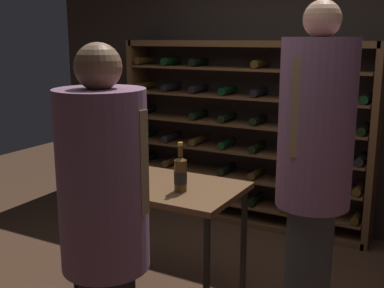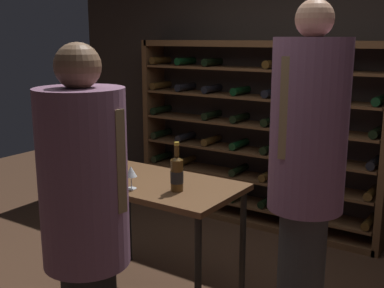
{
  "view_description": "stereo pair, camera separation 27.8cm",
  "coord_description": "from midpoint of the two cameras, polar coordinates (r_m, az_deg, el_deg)",
  "views": [
    {
      "loc": [
        1.43,
        -2.68,
        1.85
      ],
      "look_at": [
        -0.16,
        0.2,
        1.11
      ],
      "focal_mm": 44.68,
      "sensor_mm": 36.0,
      "label": 1
    },
    {
      "loc": [
        1.66,
        -2.53,
        1.85
      ],
      "look_at": [
        -0.16,
        0.2,
        1.11
      ],
      "focal_mm": 44.68,
      "sensor_mm": 36.0,
      "label": 2
    }
  ],
  "objects": [
    {
      "name": "wine_glass_stemmed_left",
      "position": [
        3.18,
        -9.48,
        -3.57
      ],
      "size": [
        0.08,
        0.08,
        0.16
      ],
      "color": "silver",
      "rests_on": "tasting_table"
    },
    {
      "name": "tasting_table",
      "position": [
        3.38,
        -6.45,
        -6.15
      ],
      "size": [
        1.17,
        0.68,
        0.86
      ],
      "color": "brown",
      "rests_on": "ground"
    },
    {
      "name": "person_host_in_suit",
      "position": [
        2.32,
        -13.82,
        -8.92
      ],
      "size": [
        0.43,
        0.42,
        1.83
      ],
      "rotation": [
        0.0,
        0.0,
        -1.72
      ],
      "color": "black",
      "rests_on": "ground"
    },
    {
      "name": "wine_bottle_amber_reserve",
      "position": [
        3.55,
        -12.82,
        -1.88
      ],
      "size": [
        0.08,
        0.08,
        0.34
      ],
      "color": "#4C3314",
      "rests_on": "tasting_table"
    },
    {
      "name": "wine_bottle_red_label",
      "position": [
        3.13,
        -3.94,
        -3.58
      ],
      "size": [
        0.09,
        0.09,
        0.33
      ],
      "color": "#4C3314",
      "rests_on": "tasting_table"
    },
    {
      "name": "back_wall",
      "position": [
        4.74,
        9.77,
        6.87
      ],
      "size": [
        5.53,
        0.1,
        2.78
      ],
      "primitive_type": "cube",
      "color": "black",
      "rests_on": "ground"
    },
    {
      "name": "person_bystander_red_print",
      "position": [
        2.8,
        11.62,
        -2.3
      ],
      "size": [
        0.43,
        0.43,
        2.05
      ],
      "rotation": [
        0.0,
        0.0,
        0.28
      ],
      "color": "#323232",
      "rests_on": "ground"
    },
    {
      "name": "wine_rack",
      "position": [
        4.76,
        4.25,
        1.09
      ],
      "size": [
        2.56,
        0.32,
        1.82
      ],
      "color": "brown",
      "rests_on": "ground"
    }
  ]
}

